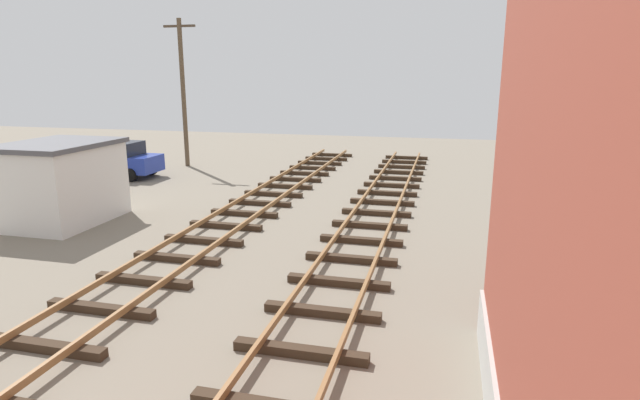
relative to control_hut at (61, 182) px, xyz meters
The scene contains 3 objects.
control_hut is the anchor object (origin of this frame).
parked_car_blue 8.16m from the control_hut, 112.61° to the left, with size 4.20×2.04×1.76m.
utility_pole_far 11.68m from the control_hut, 96.75° to the left, with size 1.80×0.24×7.83m.
Camera 1 is at (3.63, -2.26, 4.93)m, focal length 28.96 mm.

